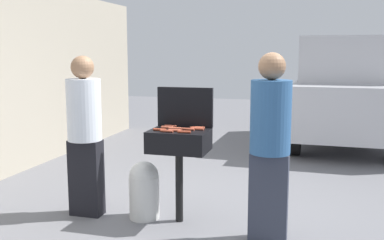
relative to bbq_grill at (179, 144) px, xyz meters
The scene contains 20 objects.
ground_plane 0.85m from the bbq_grill, 55.06° to the left, with size 24.00×24.00×0.00m, color slate.
house_wall_side 3.21m from the bbq_grill, 158.11° to the left, with size 0.24×8.00×2.74m, color #B2A893.
bbq_grill is the anchor object (origin of this frame).
grill_lid_open 0.42m from the bbq_grill, 90.00° to the left, with size 0.60×0.05×0.42m, color black.
hot_dog_0 0.19m from the bbq_grill, ahead, with size 0.03×0.03×0.13m, color #B74C33.
hot_dog_1 0.22m from the bbq_grill, 159.10° to the left, with size 0.03×0.03×0.13m, color #C6593D.
hot_dog_2 0.17m from the bbq_grill, 157.21° to the left, with size 0.03×0.03×0.13m, color #C6593D.
hot_dog_3 0.27m from the bbq_grill, 36.22° to the left, with size 0.03×0.03×0.13m, color #C6593D.
hot_dog_4 0.23m from the bbq_grill, 149.53° to the left, with size 0.03×0.03×0.13m, color #B74C33.
hot_dog_5 0.26m from the bbq_grill, 153.06° to the right, with size 0.03×0.03×0.13m, color #AD4228.
hot_dog_6 0.24m from the bbq_grill, 30.86° to the left, with size 0.03×0.03×0.13m, color #B74C33.
hot_dog_7 0.24m from the bbq_grill, 55.98° to the right, with size 0.03×0.03×0.13m, color #AD4228.
hot_dog_8 0.19m from the bbq_grill, 98.96° to the right, with size 0.03×0.03×0.13m, color #C6593D.
hot_dog_9 0.23m from the bbq_grill, 118.88° to the right, with size 0.03×0.03×0.13m, color #B74C33.
hot_dog_10 0.25m from the bbq_grill, 133.93° to the left, with size 0.03×0.03×0.13m, color #B74C33.
hot_dog_11 0.25m from the bbq_grill, 16.45° to the left, with size 0.03×0.03×0.13m, color #B74C33.
propane_tank 0.63m from the bbq_grill, behind, with size 0.32×0.32×0.62m.
person_left 1.03m from the bbq_grill, behind, with size 0.36×0.36×1.72m.
person_right 0.99m from the bbq_grill, 15.11° to the right, with size 0.37×0.37×1.76m.
parked_minivan 5.31m from the bbq_grill, 68.79° to the left, with size 2.10×4.44×2.02m.
Camera 1 is at (1.23, -4.53, 1.77)m, focal length 42.46 mm.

